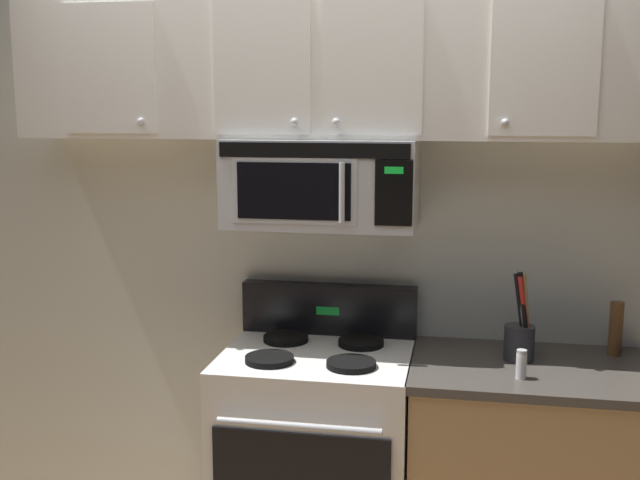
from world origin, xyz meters
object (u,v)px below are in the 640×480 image
Objects in this scene: over_range_microwave at (322,183)px; pepper_mill at (616,329)px; utensil_crock_charcoal at (520,335)px; salt_shaker at (521,364)px; stove_range at (317,454)px.

pepper_mill is at bearing 3.83° from over_range_microwave.
pepper_mill is at bearing 19.32° from utensil_crock_charcoal.
utensil_crock_charcoal is at bearing -160.68° from pepper_mill.
stove_range is at bearing 168.79° from salt_shaker.
stove_range is 3.15× the size of utensil_crock_charcoal.
utensil_crock_charcoal reaches higher than stove_range.
over_range_microwave is 0.98m from utensil_crock_charcoal.
over_range_microwave is 7.01× the size of salt_shaker.
over_range_microwave is (-0.00, 0.12, 1.11)m from stove_range.
salt_shaker is 0.50× the size of pepper_mill.
stove_range is 5.17× the size of pepper_mill.
utensil_crock_charcoal reaches higher than salt_shaker.
stove_range is at bearing -175.48° from utensil_crock_charcoal.
stove_range is 10.33× the size of salt_shaker.
stove_range is 1.11m from over_range_microwave.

